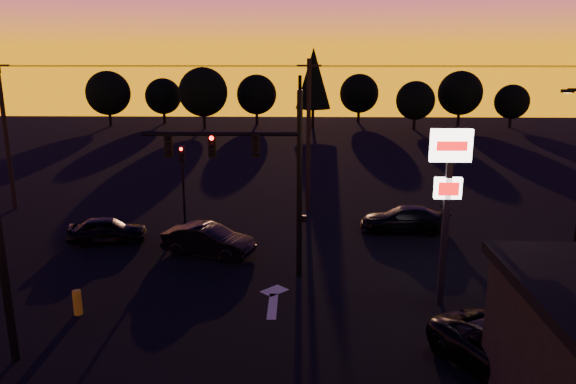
{
  "coord_description": "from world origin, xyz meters",
  "views": [
    {
      "loc": [
        1.54,
        -18.72,
        9.72
      ],
      "look_at": [
        1.0,
        5.0,
        3.5
      ],
      "focal_mm": 35.0,
      "sensor_mm": 36.0,
      "label": 1
    }
  ],
  "objects_px": {
    "secondary_signal": "(183,173)",
    "pylon_sign": "(449,180)",
    "car_mid": "(208,240)",
    "traffic_signal_mast": "(261,164)",
    "car_left": "(108,230)",
    "car_right": "(404,219)",
    "suv_parked": "(508,355)",
    "bollard": "(77,302)"
  },
  "relations": [
    {
      "from": "secondary_signal",
      "to": "car_right",
      "type": "distance_m",
      "value": 12.38
    },
    {
      "from": "pylon_sign",
      "to": "suv_parked",
      "type": "relative_size",
      "value": 1.31
    },
    {
      "from": "traffic_signal_mast",
      "to": "car_mid",
      "type": "bearing_deg",
      "value": 138.21
    },
    {
      "from": "secondary_signal",
      "to": "suv_parked",
      "type": "bearing_deg",
      "value": -49.52
    },
    {
      "from": "bollard",
      "to": "car_mid",
      "type": "distance_m",
      "value": 7.37
    },
    {
      "from": "suv_parked",
      "to": "secondary_signal",
      "type": "bearing_deg",
      "value": 103.11
    },
    {
      "from": "pylon_sign",
      "to": "traffic_signal_mast",
      "type": "bearing_deg",
      "value": 160.64
    },
    {
      "from": "suv_parked",
      "to": "car_right",
      "type": "bearing_deg",
      "value": 65.56
    },
    {
      "from": "pylon_sign",
      "to": "car_left",
      "type": "height_order",
      "value": "pylon_sign"
    },
    {
      "from": "pylon_sign",
      "to": "car_mid",
      "type": "bearing_deg",
      "value": 153.34
    },
    {
      "from": "secondary_signal",
      "to": "suv_parked",
      "type": "distance_m",
      "value": 19.85
    },
    {
      "from": "car_mid",
      "to": "suv_parked",
      "type": "distance_m",
      "value": 14.58
    },
    {
      "from": "pylon_sign",
      "to": "bollard",
      "type": "xyz_separation_m",
      "value": [
        -13.72,
        -1.32,
        -4.44
      ]
    },
    {
      "from": "secondary_signal",
      "to": "suv_parked",
      "type": "height_order",
      "value": "secondary_signal"
    },
    {
      "from": "traffic_signal_mast",
      "to": "bollard",
      "type": "bearing_deg",
      "value": -150.06
    },
    {
      "from": "pylon_sign",
      "to": "bollard",
      "type": "height_order",
      "value": "pylon_sign"
    },
    {
      "from": "secondary_signal",
      "to": "pylon_sign",
      "type": "relative_size",
      "value": 0.64
    },
    {
      "from": "car_mid",
      "to": "car_right",
      "type": "distance_m",
      "value": 10.61
    },
    {
      "from": "traffic_signal_mast",
      "to": "car_mid",
      "type": "distance_m",
      "value": 5.58
    },
    {
      "from": "pylon_sign",
      "to": "car_right",
      "type": "bearing_deg",
      "value": 89.25
    },
    {
      "from": "car_mid",
      "to": "bollard",
      "type": "bearing_deg",
      "value": 166.24
    },
    {
      "from": "car_mid",
      "to": "car_right",
      "type": "xyz_separation_m",
      "value": [
        9.94,
        3.7,
        -0.05
      ]
    },
    {
      "from": "secondary_signal",
      "to": "car_left",
      "type": "distance_m",
      "value": 5.2
    },
    {
      "from": "traffic_signal_mast",
      "to": "car_left",
      "type": "relative_size",
      "value": 2.22
    },
    {
      "from": "secondary_signal",
      "to": "car_left",
      "type": "height_order",
      "value": "secondary_signal"
    },
    {
      "from": "traffic_signal_mast",
      "to": "car_right",
      "type": "relative_size",
      "value": 1.85
    },
    {
      "from": "traffic_signal_mast",
      "to": "bollard",
      "type": "relative_size",
      "value": 9.06
    },
    {
      "from": "bollard",
      "to": "car_mid",
      "type": "relative_size",
      "value": 0.22
    },
    {
      "from": "secondary_signal",
      "to": "bollard",
      "type": "distance_m",
      "value": 11.68
    },
    {
      "from": "car_right",
      "to": "car_left",
      "type": "bearing_deg",
      "value": -78.06
    },
    {
      "from": "traffic_signal_mast",
      "to": "car_right",
      "type": "distance_m",
      "value": 10.39
    },
    {
      "from": "pylon_sign",
      "to": "suv_parked",
      "type": "distance_m",
      "value": 6.59
    },
    {
      "from": "car_right",
      "to": "bollard",
      "type": "bearing_deg",
      "value": -50.03
    },
    {
      "from": "car_right",
      "to": "suv_parked",
      "type": "bearing_deg",
      "value": 7.17
    },
    {
      "from": "car_left",
      "to": "suv_parked",
      "type": "distance_m",
      "value": 19.78
    },
    {
      "from": "bollard",
      "to": "car_right",
      "type": "height_order",
      "value": "car_right"
    },
    {
      "from": "car_mid",
      "to": "suv_parked",
      "type": "bearing_deg",
      "value": -115.0
    },
    {
      "from": "secondary_signal",
      "to": "car_left",
      "type": "bearing_deg",
      "value": -133.23
    },
    {
      "from": "pylon_sign",
      "to": "car_mid",
      "type": "xyz_separation_m",
      "value": [
        -9.83,
        4.94,
        -4.19
      ]
    },
    {
      "from": "secondary_signal",
      "to": "car_mid",
      "type": "xyz_separation_m",
      "value": [
        2.17,
        -5.05,
        -2.14
      ]
    },
    {
      "from": "car_right",
      "to": "suv_parked",
      "type": "relative_size",
      "value": 0.89
    },
    {
      "from": "secondary_signal",
      "to": "bollard",
      "type": "xyz_separation_m",
      "value": [
        -1.72,
        -11.3,
        -2.39
      ]
    }
  ]
}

